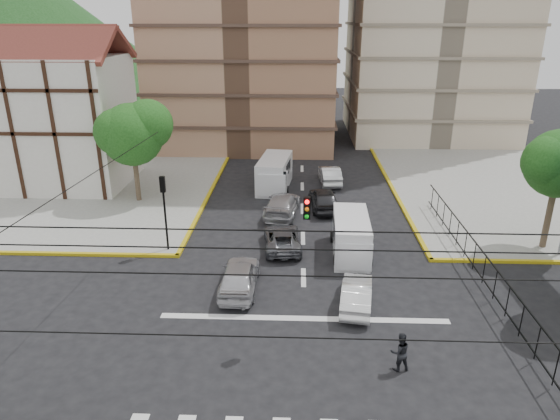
{
  "coord_description": "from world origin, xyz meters",
  "views": [
    {
      "loc": [
        -0.36,
        -17.99,
        12.67
      ],
      "look_at": [
        -1.2,
        4.38,
        4.0
      ],
      "focal_mm": 32.0,
      "sensor_mm": 36.0,
      "label": 1
    }
  ],
  "objects_px": {
    "traffic_light_nw": "(164,201)",
    "van_left_lane": "(274,175)",
    "van_right_lane": "(351,238)",
    "car_silver_front_left": "(239,276)",
    "car_white_front_right": "(356,294)",
    "pedestrian_crosswalk": "(400,352)"
  },
  "relations": [
    {
      "from": "car_white_front_right",
      "to": "pedestrian_crosswalk",
      "type": "bearing_deg",
      "value": 112.75
    },
    {
      "from": "traffic_light_nw",
      "to": "van_left_lane",
      "type": "distance_m",
      "value": 12.91
    },
    {
      "from": "van_right_lane",
      "to": "van_left_lane",
      "type": "distance_m",
      "value": 12.57
    },
    {
      "from": "car_silver_front_left",
      "to": "pedestrian_crosswalk",
      "type": "distance_m",
      "value": 8.92
    },
    {
      "from": "traffic_light_nw",
      "to": "van_right_lane",
      "type": "relative_size",
      "value": 0.88
    },
    {
      "from": "van_right_lane",
      "to": "car_white_front_right",
      "type": "height_order",
      "value": "van_right_lane"
    },
    {
      "from": "traffic_light_nw",
      "to": "pedestrian_crosswalk",
      "type": "xyz_separation_m",
      "value": [
        11.41,
        -9.92,
        -2.31
      ]
    },
    {
      "from": "van_right_lane",
      "to": "car_silver_front_left",
      "type": "distance_m",
      "value": 7.13
    },
    {
      "from": "van_right_lane",
      "to": "car_silver_front_left",
      "type": "xyz_separation_m",
      "value": [
        -5.87,
        -4.03,
        -0.32
      ]
    },
    {
      "from": "van_left_lane",
      "to": "van_right_lane",
      "type": "bearing_deg",
      "value": -60.57
    },
    {
      "from": "van_left_lane",
      "to": "car_white_front_right",
      "type": "bearing_deg",
      "value": -68.1
    },
    {
      "from": "van_right_lane",
      "to": "car_white_front_right",
      "type": "xyz_separation_m",
      "value": [
        -0.25,
        -5.32,
        -0.43
      ]
    },
    {
      "from": "traffic_light_nw",
      "to": "van_left_lane",
      "type": "height_order",
      "value": "traffic_light_nw"
    },
    {
      "from": "van_left_lane",
      "to": "traffic_light_nw",
      "type": "bearing_deg",
      "value": -109.47
    },
    {
      "from": "traffic_light_nw",
      "to": "car_white_front_right",
      "type": "bearing_deg",
      "value": -27.95
    },
    {
      "from": "van_left_lane",
      "to": "pedestrian_crosswalk",
      "type": "height_order",
      "value": "van_left_lane"
    },
    {
      "from": "car_silver_front_left",
      "to": "car_white_front_right",
      "type": "height_order",
      "value": "car_silver_front_left"
    },
    {
      "from": "van_right_lane",
      "to": "van_left_lane",
      "type": "bearing_deg",
      "value": 115.12
    },
    {
      "from": "car_white_front_right",
      "to": "car_silver_front_left",
      "type": "bearing_deg",
      "value": -4.69
    },
    {
      "from": "traffic_light_nw",
      "to": "car_white_front_right",
      "type": "distance_m",
      "value": 11.85
    },
    {
      "from": "traffic_light_nw",
      "to": "van_left_lane",
      "type": "relative_size",
      "value": 0.78
    },
    {
      "from": "van_right_lane",
      "to": "pedestrian_crosswalk",
      "type": "relative_size",
      "value": 3.1
    }
  ]
}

